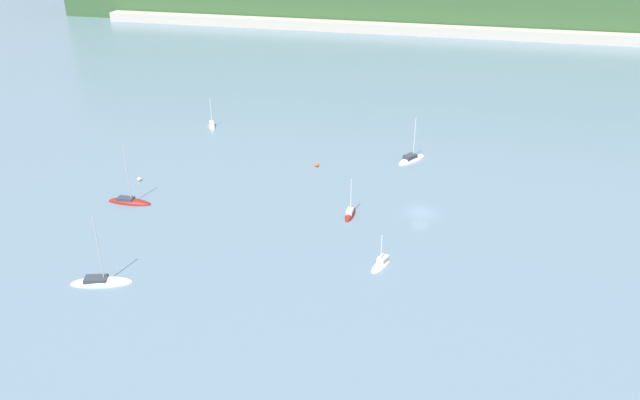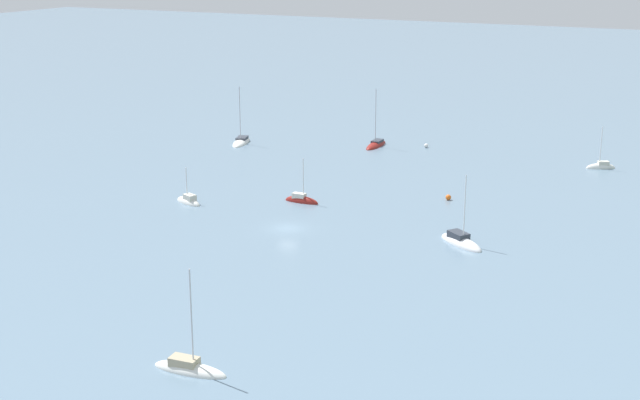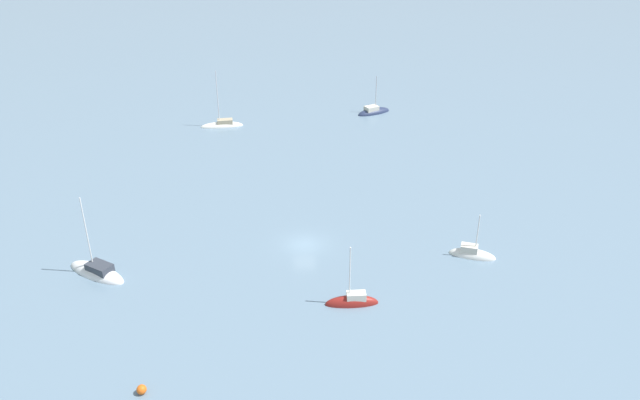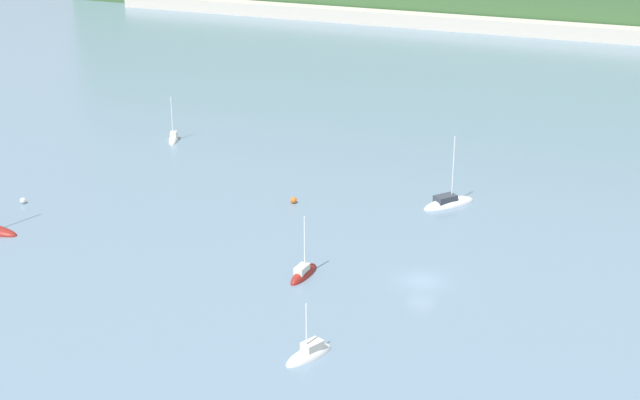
# 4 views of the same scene
# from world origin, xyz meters

# --- Properties ---
(ground_plane) EXTENTS (600.00, 600.00, 0.00)m
(ground_plane) POSITION_xyz_m (0.00, 0.00, 0.00)
(ground_plane) COLOR slate
(shore_town_strip) EXTENTS (278.69, 6.00, 3.49)m
(shore_town_strip) POSITION_xyz_m (0.00, 143.31, 1.74)
(shore_town_strip) COLOR beige
(shore_town_strip) RESTS_ON ground_plane
(sailboat_0) EXTENTS (7.93, 2.33, 11.19)m
(sailboat_0) POSITION_xyz_m (-49.37, -8.21, 0.09)
(sailboat_0) COLOR maroon
(sailboat_0) RESTS_ON ground_plane
(sailboat_1) EXTENTS (6.16, 7.38, 9.72)m
(sailboat_1) POSITION_xyz_m (-3.88, 21.92, 0.12)
(sailboat_1) COLOR silver
(sailboat_1) RESTS_ON ground_plane
(sailboat_2) EXTENTS (3.54, 4.92, 7.75)m
(sailboat_2) POSITION_xyz_m (-50.16, 31.04, 0.11)
(sailboat_2) COLOR white
(sailboat_2) RESTS_ON ground_plane
(sailboat_3) EXTENTS (8.79, 4.85, 11.18)m
(sailboat_3) POSITION_xyz_m (-40.92, -31.43, 0.09)
(sailboat_3) COLOR white
(sailboat_3) RESTS_ON ground_plane
(sailboat_4) EXTENTS (1.52, 5.24, 7.34)m
(sailboat_4) POSITION_xyz_m (-11.39, -3.84, 0.11)
(sailboat_4) COLOR maroon
(sailboat_4) RESTS_ON ground_plane
(sailboat_6) EXTENTS (3.43, 5.30, 5.96)m
(sailboat_6) POSITION_xyz_m (-4.05, -18.02, 0.12)
(sailboat_6) COLOR white
(sailboat_6) RESTS_ON ground_plane
(mooring_buoy_0) EXTENTS (0.80, 0.80, 0.80)m
(mooring_buoy_0) POSITION_xyz_m (-21.57, 14.51, 0.40)
(mooring_buoy_0) COLOR orange
(mooring_buoy_0) RESTS_ON ground_plane
(mooring_buoy_1) EXTENTS (0.74, 0.74, 0.74)m
(mooring_buoy_1) POSITION_xyz_m (-52.05, 0.39, 0.37)
(mooring_buoy_1) COLOR white
(mooring_buoy_1) RESTS_ON ground_plane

